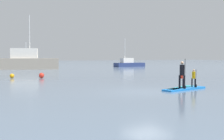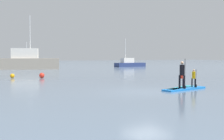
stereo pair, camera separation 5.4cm
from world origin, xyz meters
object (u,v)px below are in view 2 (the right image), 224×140
(paddleboard_far, at_px, (185,89))
(trawler_grey_distant, at_px, (23,63))
(paddler_adult, at_px, (182,73))
(mooring_buoy_near, at_px, (42,75))
(fishing_boat_white_large, at_px, (20,62))
(fishing_boat_green_midground, at_px, (129,64))
(paddler_child_solo, at_px, (182,77))
(mooring_buoy_mid, at_px, (12,76))
(paddler_child_front, at_px, (194,77))
(paddleboard_near, at_px, (181,88))

(paddleboard_far, bearing_deg, trawler_grey_distant, 91.15)
(trawler_grey_distant, bearing_deg, paddler_adult, -89.25)
(paddleboard_far, height_order, mooring_buoy_near, mooring_buoy_near)
(fishing_boat_white_large, relative_size, fishing_boat_green_midground, 2.04)
(fishing_boat_white_large, height_order, mooring_buoy_near, fishing_boat_white_large)
(paddler_child_solo, relative_size, paddleboard_far, 0.35)
(mooring_buoy_near, xyz_separation_m, mooring_buoy_mid, (-2.44, 1.26, -0.04))
(paddleboard_far, bearing_deg, fishing_boat_white_large, 96.30)
(mooring_buoy_mid, bearing_deg, fishing_boat_white_large, 77.63)
(paddler_child_front, xyz_separation_m, fishing_boat_green_midground, (16.56, 34.61, -0.12))
(fishing_boat_white_large, xyz_separation_m, trawler_grey_distant, (2.76, 12.35, -0.54))
(paddler_adult, xyz_separation_m, trawler_grey_distant, (-0.60, 45.67, -0.41))
(paddler_child_solo, relative_size, trawler_grey_distant, 0.21)
(fishing_boat_green_midground, xyz_separation_m, trawler_grey_distant, (-18.29, 10.86, 0.01))
(paddleboard_far, relative_size, trawler_grey_distant, 0.61)
(paddler_adult, height_order, mooring_buoy_near, paddler_adult)
(paddler_child_solo, bearing_deg, trawler_grey_distant, 91.23)
(paddler_child_solo, height_order, paddleboard_far, paddler_child_solo)
(fishing_boat_white_large, xyz_separation_m, mooring_buoy_near, (-1.63, -19.79, -0.92))
(paddleboard_near, xyz_separation_m, fishing_boat_white_large, (-3.73, 32.85, 1.11))
(paddler_child_solo, distance_m, fishing_boat_white_large, 33.07)
(paddler_child_solo, xyz_separation_m, fishing_boat_green_midground, (17.32, 34.35, -0.15))
(paddler_adult, height_order, fishing_boat_green_midground, fishing_boat_green_midground)
(fishing_boat_green_midground, bearing_deg, paddler_child_solo, -116.76)
(paddler_child_front, distance_m, fishing_boat_white_large, 33.43)
(paddleboard_near, relative_size, mooring_buoy_mid, 7.37)
(paddleboard_far, xyz_separation_m, mooring_buoy_mid, (-7.74, 14.73, 0.16))
(paddler_child_solo, xyz_separation_m, trawler_grey_distant, (-0.97, 45.20, -0.13))
(paddleboard_far, bearing_deg, paddler_adult, -168.60)
(paddler_child_front, distance_m, trawler_grey_distant, 45.50)
(paddleboard_near, distance_m, fishing_boat_white_large, 33.08)
(paddleboard_far, bearing_deg, fishing_boat_green_midground, 63.43)
(paddleboard_near, height_order, mooring_buoy_near, mooring_buoy_near)
(paddler_child_solo, xyz_separation_m, paddler_child_front, (0.76, -0.26, -0.03))
(paddler_child_solo, xyz_separation_m, fishing_boat_white_large, (-3.73, 32.86, 0.41))
(paddler_adult, bearing_deg, paddleboard_near, 51.91)
(paddler_child_front, distance_m, fishing_boat_green_midground, 38.36)
(paddler_child_solo, height_order, paddler_adult, paddler_adult)
(paddler_adult, distance_m, paddler_child_front, 1.19)
(paddler_child_solo, bearing_deg, fishing_boat_white_large, 96.48)
(paddler_child_front, xyz_separation_m, trawler_grey_distant, (-1.73, 45.46, -0.11))
(paddleboard_near, xyz_separation_m, paddler_child_front, (0.77, -0.27, 0.68))
(paddleboard_near, distance_m, paddler_child_front, 1.06)
(fishing_boat_white_large, xyz_separation_m, fishing_boat_green_midground, (21.05, 1.49, -0.55))
(paddleboard_near, distance_m, mooring_buoy_mid, 16.30)
(paddler_adult, relative_size, paddler_child_front, 1.58)
(trawler_grey_distant, distance_m, mooring_buoy_mid, 31.62)
(fishing_boat_green_midground, height_order, mooring_buoy_near, fishing_boat_green_midground)
(paddler_adult, height_order, mooring_buoy_mid, paddler_adult)
(paddleboard_near, distance_m, fishing_boat_green_midground, 38.46)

